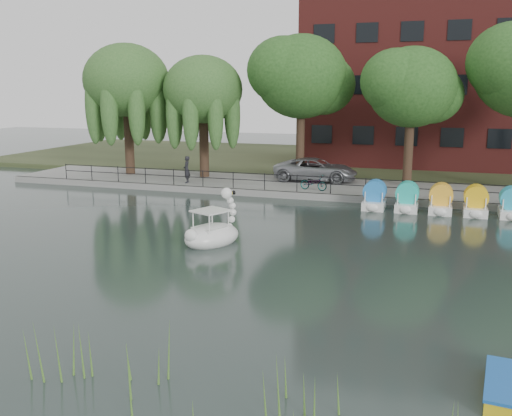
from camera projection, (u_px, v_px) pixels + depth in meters
The scene contains 17 objects.
ground_plane at pixel (210, 262), 21.31m from camera, with size 120.00×120.00×0.00m, color #3A4A48.
promenade at pixel (307, 187), 36.14m from camera, with size 40.00×6.00×0.40m, color gray.
kerb at pixel (296, 196), 33.40m from camera, with size 40.00×0.25×0.40m, color gray.
land_strip at pixel (344, 161), 49.16m from camera, with size 60.00×22.00×0.36m, color #47512D.
railing at pixel (297, 179), 33.39m from camera, with size 32.00×0.05×1.00m.
apartment_building at pixel (436, 50), 45.10m from camera, with size 20.00×10.07×18.00m.
willow_left at pixel (126, 81), 39.19m from camera, with size 5.88×5.88×9.01m.
willow_mid at pixel (203, 90), 38.11m from camera, with size 5.32×5.32×8.15m.
broadleaf_center at pixel (301, 77), 36.89m from camera, with size 6.00×6.00×9.25m.
broadleaf_right at pixel (412, 88), 34.43m from camera, with size 5.40×5.40×8.32m.
minivan at pixel (316, 168), 37.27m from camera, with size 6.18×2.84×1.72m, color gray.
bicycle at pixel (314, 182), 33.97m from camera, with size 1.72×0.60×1.00m, color gray.
pedestrian at pixel (187, 168), 36.45m from camera, with size 0.71×0.48×1.98m, color black.
swan_boat at pixel (213, 232), 23.80m from camera, with size 2.62×3.11×2.26m.
pedal_boat_row at pixel (458, 202), 29.35m from camera, with size 9.65×1.70×1.40m.
yellow_rowboat at pixel (512, 389), 11.93m from camera, with size 1.29×2.21×0.39m.
reed_bank at pixel (121, 374), 11.74m from camera, with size 24.00×2.40×1.20m.
Camera 1 is at (8.00, -18.88, 6.38)m, focal length 40.00 mm.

